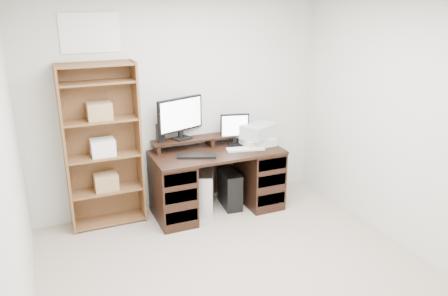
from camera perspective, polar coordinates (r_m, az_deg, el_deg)
room at (r=3.34m, az=4.87°, el=-1.39°), size 3.54×4.04×2.54m
desk at (r=5.16m, az=-0.94°, el=-4.15°), size 1.50×0.70×0.75m
riser_shelf at (r=5.18m, az=-1.84°, el=1.30°), size 1.40×0.22×0.12m
monitor_wide at (r=5.03m, az=-5.73°, el=4.17°), size 0.58×0.25×0.48m
monitor_small at (r=5.19m, az=1.41°, el=2.61°), size 0.34×0.16×0.38m
speaker at (r=4.99m, az=-8.31°, el=1.95°), size 0.09×0.09×0.20m
keyboard_black at (r=4.84m, az=-3.60°, el=-1.03°), size 0.46×0.30×0.02m
keyboard_white at (r=5.06m, az=2.82°, el=-0.13°), size 0.45×0.21×0.02m
mouse at (r=5.18m, az=5.84°, el=0.33°), size 0.09×0.06×0.03m
printer at (r=5.23m, az=4.46°, el=0.87°), size 0.39×0.30×0.09m
basket at (r=5.19m, az=4.49°, el=2.22°), size 0.46×0.41×0.16m
tower_silver at (r=5.23m, az=-2.60°, el=-5.50°), size 0.40×0.54×0.50m
tower_black at (r=5.33m, az=0.76°, el=-5.32°), size 0.24×0.46×0.45m
bookshelf at (r=4.87m, az=-15.60°, el=0.38°), size 0.80×0.30×1.80m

